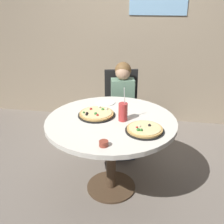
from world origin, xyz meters
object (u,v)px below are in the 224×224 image
object	(u,v)px
sauce_bowl	(104,144)
plate_small	(106,103)
pizza_cheese	(97,114)
dining_table	(111,130)
pizza_veggie	(145,129)
diner_child	(123,115)
chair_wooden	(122,105)
soda_cup	(123,112)

from	to	relation	value
sauce_bowl	plate_small	bearing A→B (deg)	99.60
pizza_cheese	dining_table	bearing A→B (deg)	-22.14
sauce_bowl	pizza_veggie	bearing A→B (deg)	44.84
diner_child	sauce_bowl	distance (m)	1.19
pizza_cheese	sauce_bowl	world-z (taller)	pizza_cheese
chair_wooden	pizza_veggie	world-z (taller)	chair_wooden
chair_wooden	plate_small	world-z (taller)	chair_wooden
diner_child	soda_cup	xyz separation A→B (m)	(0.09, -0.70, 0.35)
dining_table	sauce_bowl	xyz separation A→B (m)	(0.02, -0.45, 0.12)
pizza_veggie	sauce_bowl	bearing A→B (deg)	-135.16
diner_child	sauce_bowl	world-z (taller)	diner_child
pizza_veggie	plate_small	xyz separation A→B (m)	(-0.42, 0.55, -0.01)
diner_child	soda_cup	size ratio (longest dim) A/B	3.52
pizza_veggie	sauce_bowl	world-z (taller)	pizza_veggie
chair_wooden	diner_child	world-z (taller)	diner_child
dining_table	pizza_veggie	distance (m)	0.37
soda_cup	sauce_bowl	size ratio (longest dim) A/B	4.39
plate_small	soda_cup	bearing A→B (deg)	-58.95
soda_cup	diner_child	bearing A→B (deg)	97.16
sauce_bowl	plate_small	xyz separation A→B (m)	(-0.14, 0.82, -0.02)
dining_table	pizza_veggie	size ratio (longest dim) A/B	3.68
soda_cup	sauce_bowl	bearing A→B (deg)	-100.05
diner_child	sauce_bowl	xyz separation A→B (m)	(0.01, -1.16, 0.29)
dining_table	pizza_veggie	world-z (taller)	pizza_veggie
chair_wooden	pizza_veggie	distance (m)	1.13
pizza_veggie	soda_cup	xyz separation A→B (m)	(-0.20, 0.18, 0.06)
dining_table	diner_child	world-z (taller)	diner_child
pizza_veggie	pizza_cheese	size ratio (longest dim) A/B	0.93
soda_cup	plate_small	bearing A→B (deg)	121.05
dining_table	sauce_bowl	distance (m)	0.47
dining_table	pizza_cheese	distance (m)	0.20
chair_wooden	sauce_bowl	xyz separation A→B (m)	(0.05, -1.33, 0.24)
soda_cup	plate_small	xyz separation A→B (m)	(-0.22, 0.37, -0.08)
pizza_veggie	plate_small	world-z (taller)	pizza_veggie
diner_child	soda_cup	world-z (taller)	diner_child
pizza_cheese	plate_small	bearing A→B (deg)	84.61
plate_small	chair_wooden	bearing A→B (deg)	79.60
dining_table	pizza_cheese	world-z (taller)	pizza_cheese
soda_cup	plate_small	distance (m)	0.43
chair_wooden	soda_cup	xyz separation A→B (m)	(0.13, -0.88, 0.30)
plate_small	pizza_veggie	bearing A→B (deg)	-52.40
pizza_cheese	plate_small	world-z (taller)	pizza_cheese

